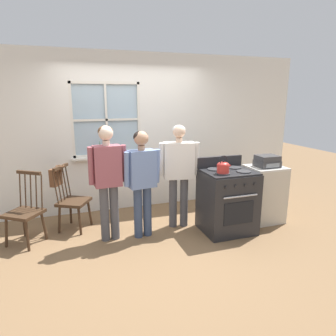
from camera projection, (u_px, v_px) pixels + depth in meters
The scene contains 13 objects.
ground_plane at pixel (155, 239), 4.23m from camera, with size 16.00×16.00×0.00m, color brown.
wall_back at pixel (133, 134), 5.22m from camera, with size 6.40×0.16×2.70m.
chair_by_window at pixel (72, 201), 4.48m from camera, with size 0.55×0.56×0.98m.
chair_near_wall at pixel (25, 212), 4.04m from camera, with size 0.57×0.57×0.98m.
person_elderly_left at pixel (108, 173), 4.02m from camera, with size 0.51×0.23×1.60m.
person_teen_center at pixel (142, 175), 4.13m from camera, with size 0.53×0.26×1.52m.
person_adult_right at pixel (179, 167), 4.46m from camera, with size 0.61×0.29×1.57m.
stove at pixel (227, 200), 4.41m from camera, with size 0.74×0.68×1.08m.
kettle at pixel (223, 167), 4.11m from camera, with size 0.21×0.17×0.25m.
potted_plant at pixel (99, 153), 5.02m from camera, with size 0.16×0.16×0.29m.
handbag at pixel (56, 177), 4.43m from camera, with size 0.25×0.24×0.31m.
side_counter at pixel (264, 194), 4.79m from camera, with size 0.55×0.50×0.90m.
stereo at pixel (267, 161), 4.65m from camera, with size 0.34×0.29×0.18m.
Camera 1 is at (-1.07, -3.74, 1.96)m, focal length 32.00 mm.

